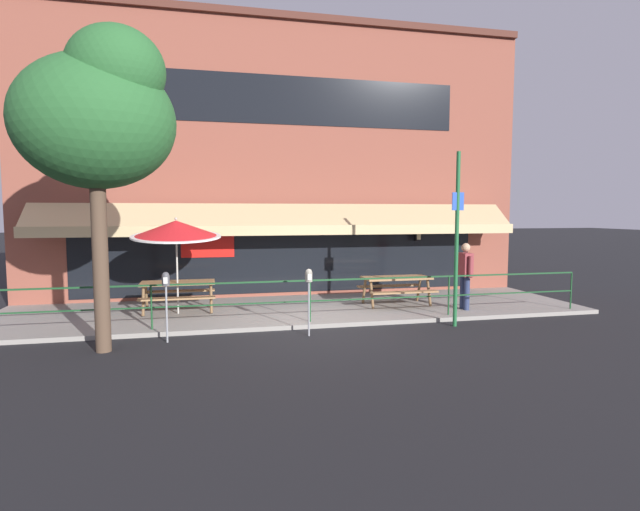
# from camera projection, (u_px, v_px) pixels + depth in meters

# --- Properties ---
(ground_plane) EXTENTS (120.00, 120.00, 0.00)m
(ground_plane) POSITION_uv_depth(u_px,v_px,m) (313.00, 329.00, 11.13)
(ground_plane) COLOR black
(patio_deck) EXTENTS (15.00, 4.00, 0.10)m
(patio_deck) POSITION_uv_depth(u_px,v_px,m) (297.00, 310.00, 13.07)
(patio_deck) COLOR gray
(patio_deck) RESTS_ON ground
(restaurant_building) EXTENTS (15.00, 1.60, 8.33)m
(restaurant_building) POSITION_uv_depth(u_px,v_px,m) (283.00, 161.00, 14.88)
(restaurant_building) COLOR brown
(restaurant_building) RESTS_ON ground
(patio_railing) EXTENTS (13.84, 0.04, 0.97)m
(patio_railing) POSITION_uv_depth(u_px,v_px,m) (310.00, 291.00, 11.35)
(patio_railing) COLOR #194723
(patio_railing) RESTS_ON patio_deck
(picnic_table_left) EXTENTS (1.80, 1.42, 0.76)m
(picnic_table_left) POSITION_uv_depth(u_px,v_px,m) (178.00, 288.00, 12.47)
(picnic_table_left) COLOR #997047
(picnic_table_left) RESTS_ON patio_deck
(picnic_table_centre) EXTENTS (1.80, 1.42, 0.76)m
(picnic_table_centre) POSITION_uv_depth(u_px,v_px,m) (396.00, 283.00, 13.40)
(picnic_table_centre) COLOR #997047
(picnic_table_centre) RESTS_ON patio_deck
(patio_umbrella_left) EXTENTS (2.14, 2.14, 2.40)m
(patio_umbrella_left) POSITION_uv_depth(u_px,v_px,m) (176.00, 229.00, 12.13)
(patio_umbrella_left) COLOR #B7B2A8
(patio_umbrella_left) RESTS_ON patio_deck
(pedestrian_walking) EXTENTS (0.24, 0.62, 1.71)m
(pedestrian_walking) POSITION_uv_depth(u_px,v_px,m) (465.00, 272.00, 12.79)
(pedestrian_walking) COLOR navy
(pedestrian_walking) RESTS_ON patio_deck
(parking_meter_near) EXTENTS (0.15, 0.16, 1.42)m
(parking_meter_near) POSITION_uv_depth(u_px,v_px,m) (166.00, 286.00, 9.87)
(parking_meter_near) COLOR gray
(parking_meter_near) RESTS_ON ground
(parking_meter_far) EXTENTS (0.15, 0.16, 1.42)m
(parking_meter_far) POSITION_uv_depth(u_px,v_px,m) (309.00, 282.00, 10.40)
(parking_meter_far) COLOR gray
(parking_meter_far) RESTS_ON ground
(street_sign_pole) EXTENTS (0.28, 0.09, 3.95)m
(street_sign_pole) POSITION_uv_depth(u_px,v_px,m) (457.00, 238.00, 11.23)
(street_sign_pole) COLOR #1E6033
(street_sign_pole) RESTS_ON ground
(street_tree_curbside) EXTENTS (2.83, 2.54, 5.84)m
(street_tree_curbside) POSITION_uv_depth(u_px,v_px,m) (99.00, 114.00, 8.92)
(street_tree_curbside) COLOR brown
(street_tree_curbside) RESTS_ON ground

